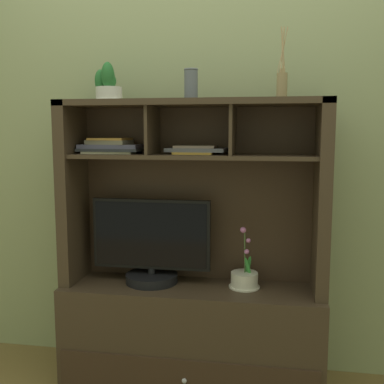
# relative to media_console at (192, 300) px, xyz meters

# --- Properties ---
(floor_plane) EXTENTS (6.00, 6.00, 0.02)m
(floor_plane) POSITION_rel_media_console_xyz_m (0.00, -0.01, -0.45)
(floor_plane) COLOR brown
(floor_plane) RESTS_ON ground
(back_wall) EXTENTS (6.00, 0.02, 2.80)m
(back_wall) POSITION_rel_media_console_xyz_m (0.00, 0.23, 0.96)
(back_wall) COLOR #929D6B
(back_wall) RESTS_ON ground
(media_console) EXTENTS (1.32, 0.44, 1.46)m
(media_console) POSITION_rel_media_console_xyz_m (0.00, 0.00, 0.00)
(media_console) COLOR #3E2F20
(media_console) RESTS_ON ground
(tv_monitor) EXTENTS (0.61, 0.27, 0.44)m
(tv_monitor) POSITION_rel_media_console_xyz_m (-0.22, 0.00, 0.27)
(tv_monitor) COLOR black
(tv_monitor) RESTS_ON media_console
(potted_orchid) EXTENTS (0.16, 0.16, 0.31)m
(potted_orchid) POSITION_rel_media_console_xyz_m (0.27, 0.00, 0.13)
(potted_orchid) COLOR beige
(potted_orchid) RESTS_ON media_console
(magazine_stack_left) EXTENTS (0.31, 0.19, 0.04)m
(magazine_stack_left) POSITION_rel_media_console_xyz_m (0.02, 0.03, 0.77)
(magazine_stack_left) COLOR gold
(magazine_stack_left) RESTS_ON media_console
(magazine_stack_centre) EXTENTS (0.33, 0.20, 0.08)m
(magazine_stack_centre) POSITION_rel_media_console_xyz_m (-0.43, 0.03, 0.79)
(magazine_stack_centre) COLOR beige
(magazine_stack_centre) RESTS_ON media_console
(diffuser_bottle) EXTENTS (0.05, 0.05, 0.33)m
(diffuser_bottle) POSITION_rel_media_console_xyz_m (0.43, -0.01, 1.09)
(diffuser_bottle) COLOR #8D784E
(diffuser_bottle) RESTS_ON media_console
(potted_succulent) EXTENTS (0.15, 0.15, 0.19)m
(potted_succulent) POSITION_rel_media_console_xyz_m (-0.43, 0.01, 1.09)
(potted_succulent) COLOR silver
(potted_succulent) RESTS_ON media_console
(ceramic_vase) EXTENTS (0.07, 0.07, 0.15)m
(ceramic_vase) POSITION_rel_media_console_xyz_m (0.00, -0.03, 1.09)
(ceramic_vase) COLOR #565C63
(ceramic_vase) RESTS_ON media_console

